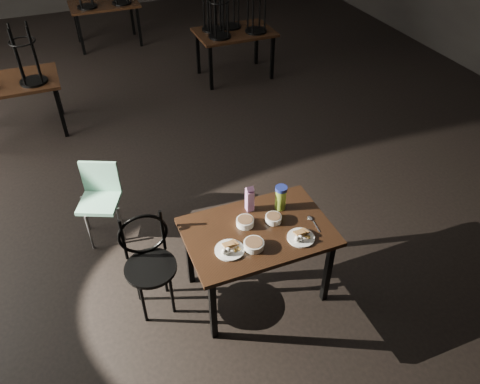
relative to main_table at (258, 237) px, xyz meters
name	(u,v)px	position (x,y,z in m)	size (l,w,h in m)	color
main_table	(258,237)	(0.00, 0.00, 0.00)	(1.20, 0.80, 0.75)	black
plate_left	(229,249)	(-0.30, -0.13, 0.10)	(0.23, 0.23, 0.08)	white
plate_right	(301,237)	(0.28, -0.22, 0.10)	(0.22, 0.22, 0.07)	white
bowl_near	(245,222)	(-0.08, 0.10, 0.11)	(0.15, 0.15, 0.06)	white
bowl_far	(273,218)	(0.16, 0.05, 0.11)	(0.14, 0.14, 0.05)	white
bowl_big	(254,245)	(-0.11, -0.17, 0.11)	(0.16, 0.16, 0.06)	white
juice_carton	(250,199)	(0.03, 0.26, 0.19)	(0.06, 0.06, 0.25)	#821773
water_bottle	(281,197)	(0.29, 0.18, 0.20)	(0.14, 0.14, 0.23)	#A0CE3C
spoon	(311,219)	(0.46, -0.05, 0.08)	(0.05, 0.21, 0.01)	silver
bentwood_chair	(148,257)	(-0.89, 0.24, -0.13)	(0.43, 0.43, 0.92)	black
school_chair	(100,194)	(-1.13, 1.30, -0.19)	(0.49, 0.49, 0.80)	#70AE92
bg_table_left	(9,83)	(-1.86, 3.64, 0.08)	(1.20, 0.80, 1.48)	black
bg_table_right	(233,28)	(1.42, 4.25, 0.13)	(1.20, 0.80, 1.48)	black
bg_table_far	(104,4)	(-0.23, 6.36, 0.08)	(1.20, 0.80, 1.48)	black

